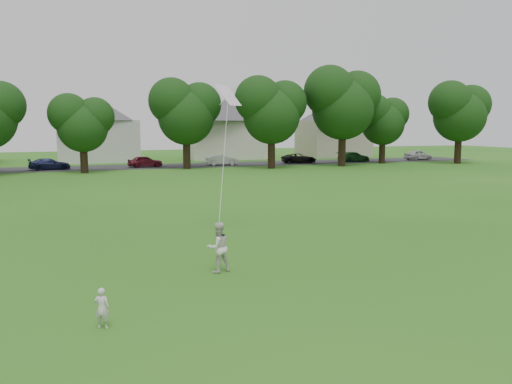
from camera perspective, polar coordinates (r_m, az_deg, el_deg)
name	(u,v)px	position (r m, az deg, el deg)	size (l,w,h in m)	color
ground	(197,300)	(12.50, -6.82, -12.12)	(160.00, 160.00, 0.00)	#235F15
street	(104,168)	(53.71, -17.03, 2.68)	(90.00, 7.00, 0.01)	#2D2D30
toddler	(102,308)	(11.10, -17.19, -12.57)	(0.32, 0.21, 0.88)	silver
older_boy	(218,247)	(14.49, -4.35, -6.32)	(0.71, 0.55, 1.46)	silver
kite	(224,156)	(16.65, -3.69, 4.11)	(1.52, 3.00, 6.69)	white
tree_row	(119,103)	(47.73, -15.44, 9.82)	(82.81, 9.08, 10.82)	black
parked_cars	(141,161)	(52.98, -13.04, 3.42)	(72.77, 2.57, 1.30)	black
house_row	(98,122)	(63.54, -17.66, 7.65)	(76.73, 14.24, 9.59)	silver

